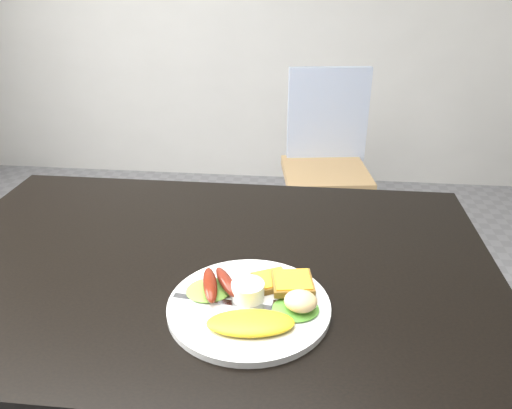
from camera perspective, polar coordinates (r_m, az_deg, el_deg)
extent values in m
cube|color=black|center=(1.07, -5.57, -7.23)|extent=(1.20, 0.80, 0.04)
cube|color=tan|center=(2.27, 7.94, 3.50)|extent=(0.42, 0.42, 0.04)
imported|color=navy|center=(1.50, -9.10, 4.51)|extent=(0.65, 0.54, 1.54)
cylinder|color=white|center=(0.91, -0.81, -11.59)|extent=(0.29, 0.29, 0.01)
ellipsoid|color=#55A133|center=(0.94, -5.39, -9.71)|extent=(0.11, 0.10, 0.01)
ellipsoid|color=#429629|center=(0.90, 4.55, -11.79)|extent=(0.09, 0.08, 0.01)
ellipsoid|color=yellow|center=(0.85, -0.62, -13.38)|extent=(0.16, 0.09, 0.02)
ellipsoid|color=maroon|center=(0.93, -5.27, -9.12)|extent=(0.05, 0.11, 0.03)
ellipsoid|color=maroon|center=(0.93, -3.45, -8.80)|extent=(0.07, 0.10, 0.02)
cylinder|color=white|center=(0.91, -0.94, -9.92)|extent=(0.06, 0.06, 0.03)
cube|color=olive|center=(0.96, 1.84, -8.70)|extent=(0.09, 0.09, 0.01)
cube|color=brown|center=(0.93, 4.19, -8.93)|extent=(0.08, 0.08, 0.01)
ellipsoid|color=beige|center=(0.88, 5.12, -10.94)|extent=(0.07, 0.06, 0.03)
cube|color=#ADAFB7|center=(0.91, -3.95, -11.10)|extent=(0.18, 0.03, 0.00)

